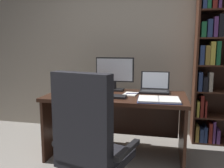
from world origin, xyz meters
TOP-DOWN VIEW (x-y plane):
  - wall_back at (0.00, 1.97)m, footprint 4.69×0.12m
  - desk at (-0.08, 1.09)m, footprint 1.57×0.78m
  - bookshelf at (1.14, 1.73)m, footprint 0.77×0.32m
  - office_chair at (-0.10, 0.07)m, footprint 0.69×0.60m
  - monitor at (-0.15, 1.28)m, footprint 0.48×0.16m
  - laptop at (0.34, 1.28)m, footprint 0.35×0.29m
  - keyboard at (-0.15, 0.85)m, footprint 0.42×0.15m
  - computer_mouse at (-0.45, 0.85)m, footprint 0.06×0.10m
  - reading_stand_with_book at (-0.67, 1.32)m, footprint 0.33×0.24m
  - open_binder at (0.41, 0.80)m, footprint 0.44×0.34m
  - notepad at (0.08, 1.06)m, footprint 0.17×0.23m
  - pen at (0.10, 1.06)m, footprint 0.13×0.06m

SIDE VIEW (x-z plane):
  - office_chair at x=-0.10m, z-range -0.08..1.02m
  - desk at x=-0.08m, z-range 0.17..0.91m
  - notepad at x=0.08m, z-range 0.74..0.75m
  - open_binder at x=0.41m, z-range 0.74..0.77m
  - keyboard at x=-0.15m, z-range 0.74..0.77m
  - pen at x=0.10m, z-range 0.75..0.76m
  - computer_mouse at x=-0.45m, z-range 0.74..0.78m
  - laptop at x=0.34m, z-range 0.67..0.91m
  - reading_stand_with_book at x=-0.67m, z-range 0.74..0.89m
  - monitor at x=-0.15m, z-range 0.74..1.16m
  - bookshelf at x=1.14m, z-range 0.00..2.10m
  - wall_back at x=0.00m, z-range 0.00..2.53m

